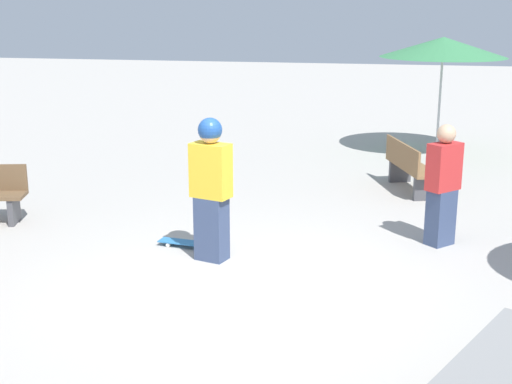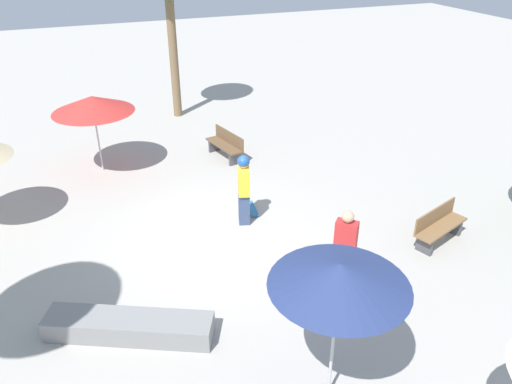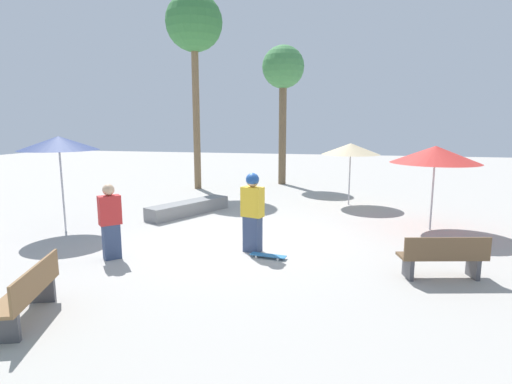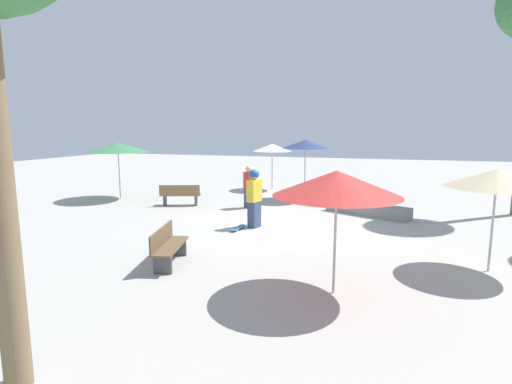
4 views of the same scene
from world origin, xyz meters
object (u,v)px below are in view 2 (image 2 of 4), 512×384
(concrete_ledge, at_px, (129,327))
(shade_umbrella_red, at_px, (92,104))
(skateboard, at_px, (252,209))
(bystander_watching, at_px, (345,246))
(bench_far, at_px, (439,226))
(bench_near, at_px, (226,145))
(shade_umbrella_navy, at_px, (340,275))
(skater_main, at_px, (244,187))

(concrete_ledge, height_order, shade_umbrella_red, shade_umbrella_red)
(concrete_ledge, bearing_deg, skateboard, 42.49)
(bystander_watching, bearing_deg, bench_far, 51.61)
(shade_umbrella_red, distance_m, bystander_watching, 8.44)
(skateboard, height_order, shade_umbrella_red, shade_umbrella_red)
(bench_near, bearing_deg, skateboard, 159.34)
(skateboard, bearing_deg, bench_far, -121.75)
(skateboard, distance_m, concrete_ledge, 5.00)
(concrete_ledge, relative_size, shade_umbrella_navy, 1.17)
(bystander_watching, bearing_deg, shade_umbrella_navy, -80.54)
(bench_far, bearing_deg, skateboard, -58.99)
(bench_far, relative_size, shade_umbrella_red, 0.71)
(bench_near, bearing_deg, skater_main, 154.72)
(skater_main, relative_size, skateboard, 2.23)
(bench_near, xyz_separation_m, bystander_watching, (0.36, -6.75, 0.39))
(skateboard, relative_size, concrete_ledge, 0.27)
(skater_main, relative_size, shade_umbrella_navy, 0.70)
(skater_main, bearing_deg, concrete_ledge, 148.50)
(shade_umbrella_navy, bearing_deg, concrete_ledge, 138.14)
(bench_near, distance_m, shade_umbrella_red, 4.17)
(concrete_ledge, bearing_deg, bench_near, 58.90)
(skater_main, bearing_deg, shade_umbrella_red, 51.32)
(bench_near, relative_size, shade_umbrella_red, 0.71)
(bench_near, bearing_deg, concrete_ledge, 135.33)
(concrete_ledge, relative_size, bench_far, 1.83)
(skater_main, bearing_deg, shade_umbrella_navy, -168.91)
(skateboard, bearing_deg, bench_near, 0.58)
(skateboard, xyz_separation_m, bench_near, (0.43, 3.44, 0.37))
(shade_umbrella_navy, bearing_deg, bench_far, 33.03)
(skater_main, relative_size, concrete_ledge, 0.60)
(bench_near, bearing_deg, bench_far, -167.39)
(skater_main, relative_size, shade_umbrella_red, 0.78)
(skater_main, distance_m, bench_far, 4.69)
(skateboard, distance_m, shade_umbrella_navy, 6.36)
(skater_main, relative_size, bystander_watching, 1.11)
(skater_main, xyz_separation_m, bench_near, (0.80, 3.88, -0.56))
(bench_far, bearing_deg, skater_main, -51.83)
(shade_umbrella_navy, xyz_separation_m, bystander_watching, (1.71, 2.53, -1.58))
(concrete_ledge, bearing_deg, bench_far, 3.55)
(bench_far, distance_m, shade_umbrella_red, 9.88)
(shade_umbrella_red, bearing_deg, skateboard, -49.38)
(skater_main, xyz_separation_m, concrete_ledge, (-3.31, -2.93, -0.78))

